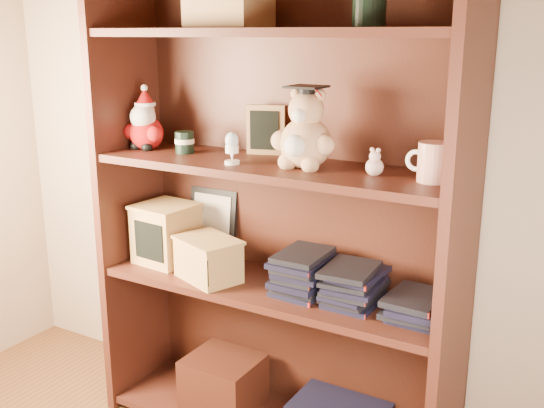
# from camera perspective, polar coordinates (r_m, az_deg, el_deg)

# --- Properties ---
(bookcase) EXTENTS (1.20, 0.35, 1.60)m
(bookcase) POSITION_cam_1_polar(r_m,az_deg,el_deg) (2.04, 0.66, -0.79)
(bookcase) COLOR #431D13
(bookcase) RESTS_ON ground
(shelf_lower) EXTENTS (1.14, 0.33, 0.02)m
(shelf_lower) POSITION_cam_1_polar(r_m,az_deg,el_deg) (2.08, 0.00, -7.55)
(shelf_lower) COLOR #431D13
(shelf_lower) RESTS_ON ground
(shelf_upper) EXTENTS (1.14, 0.33, 0.02)m
(shelf_upper) POSITION_cam_1_polar(r_m,az_deg,el_deg) (1.96, 0.00, 3.32)
(shelf_upper) COLOR #431D13
(shelf_upper) RESTS_ON ground
(santa_plush) EXTENTS (0.16, 0.12, 0.23)m
(santa_plush) POSITION_cam_1_polar(r_m,az_deg,el_deg) (2.23, -11.32, 6.95)
(santa_plush) COLOR #A50F0F
(santa_plush) RESTS_ON shelf_upper
(teachers_tin) EXTENTS (0.06, 0.06, 0.07)m
(teachers_tin) POSITION_cam_1_polar(r_m,az_deg,el_deg) (2.13, -7.84, 5.52)
(teachers_tin) COLOR black
(teachers_tin) RESTS_ON shelf_upper
(chalkboard_plaque) EXTENTS (0.12, 0.09, 0.16)m
(chalkboard_plaque) POSITION_cam_1_polar(r_m,az_deg,el_deg) (2.08, -0.56, 6.59)
(chalkboard_plaque) COLOR #9E7547
(chalkboard_plaque) RESTS_ON shelf_upper
(egg_cup) EXTENTS (0.05, 0.05, 0.10)m
(egg_cup) POSITION_cam_1_polar(r_m,az_deg,el_deg) (1.93, -3.61, 5.13)
(egg_cup) COLOR white
(egg_cup) RESTS_ON shelf_upper
(grad_teddy_bear) EXTENTS (0.20, 0.18, 0.25)m
(grad_teddy_bear) POSITION_cam_1_polar(r_m,az_deg,el_deg) (1.88, 2.94, 6.10)
(grad_teddy_bear) COLOR tan
(grad_teddy_bear) RESTS_ON shelf_upper
(pink_figurine) EXTENTS (0.05, 0.05, 0.08)m
(pink_figurine) POSITION_cam_1_polar(r_m,az_deg,el_deg) (1.80, 9.19, 3.52)
(pink_figurine) COLOR #CFA9A0
(pink_figurine) RESTS_ON shelf_upper
(teacher_mug) EXTENTS (0.12, 0.09, 0.11)m
(teacher_mug) POSITION_cam_1_polar(r_m,az_deg,el_deg) (1.75, 14.21, 3.66)
(teacher_mug) COLOR silver
(teacher_mug) RESTS_ON shelf_upper
(certificate_frame) EXTENTS (0.20, 0.05, 0.25)m
(certificate_frame) POSITION_cam_1_polar(r_m,az_deg,el_deg) (2.31, -5.35, -1.66)
(certificate_frame) COLOR black
(certificate_frame) RESTS_ON shelf_lower
(treats_box) EXTENTS (0.21, 0.21, 0.21)m
(treats_box) POSITION_cam_1_polar(r_m,az_deg,el_deg) (2.27, -9.47, -2.56)
(treats_box) COLOR tan
(treats_box) RESTS_ON shelf_lower
(pencils_box) EXTENTS (0.25, 0.22, 0.14)m
(pencils_box) POSITION_cam_1_polar(r_m,az_deg,el_deg) (2.10, -5.74, -4.90)
(pencils_box) COLOR tan
(pencils_box) RESTS_ON shelf_lower
(book_stack_left) EXTENTS (0.14, 0.20, 0.13)m
(book_stack_left) POSITION_cam_1_polar(r_m,az_deg,el_deg) (1.99, 2.93, -6.17)
(book_stack_left) COLOR black
(book_stack_left) RESTS_ON shelf_lower
(book_stack_mid) EXTENTS (0.14, 0.20, 0.13)m
(book_stack_mid) POSITION_cam_1_polar(r_m,az_deg,el_deg) (1.93, 7.34, -7.04)
(book_stack_mid) COLOR black
(book_stack_mid) RESTS_ON shelf_lower
(book_stack_right) EXTENTS (0.14, 0.20, 0.06)m
(book_stack_right) POSITION_cam_1_polar(r_m,az_deg,el_deg) (1.88, 12.86, -8.97)
(book_stack_right) COLOR black
(book_stack_right) RESTS_ON shelf_lower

